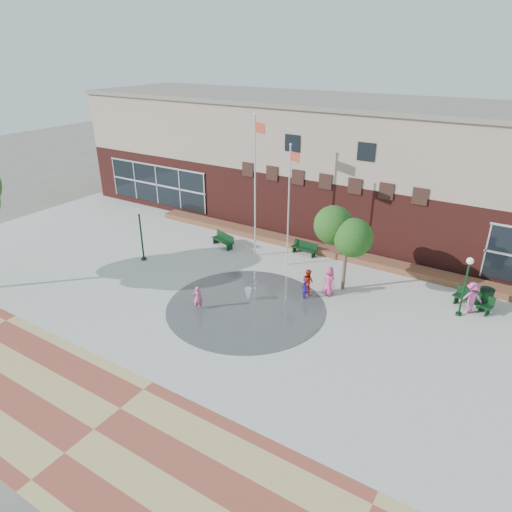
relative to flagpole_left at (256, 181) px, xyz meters
The scene contains 22 objects.
ground 10.58m from the flagpole_left, 70.93° to the right, with size 120.00×120.00×0.00m, color #666056.
plaza_concrete 7.59m from the flagpole_left, 57.60° to the right, with size 46.00×18.00×0.01m, color #A8A8A0.
paver_band 16.85m from the flagpole_left, 79.10° to the right, with size 46.00×6.00×0.01m, color brown.
splash_pad 8.26m from the flagpole_left, 62.30° to the right, with size 8.40×8.40×0.01m, color #383A3D.
library_building 9.22m from the flagpole_left, 70.72° to the left, with size 44.40×10.40×9.20m.
flower_bed 6.53m from the flagpole_left, 42.77° to the left, with size 26.00×1.20×0.40m, color #A42331.
flagpole_left is the anchor object (origin of this frame).
flagpole_right 2.58m from the flagpole_left, ahead, with size 0.86×0.45×7.61m.
lamp_left 7.79m from the flagpole_left, 142.79° to the right, with size 0.37×0.37×3.52m.
lamp_right 13.08m from the flagpole_left, ahead, with size 0.35×0.35×3.26m.
bench_left 5.45m from the flagpole_left, behind, with size 1.97×1.09×0.96m.
bench_mid 5.75m from the flagpole_left, 35.58° to the left, with size 1.77×0.62×0.87m.
bench_right 13.99m from the flagpole_left, ahead, with size 2.06×1.12×1.00m.
trash_can 14.42m from the flagpole_left, ahead, with size 0.73×0.73×1.20m.
tree_mid 6.89m from the flagpole_left, 10.27° to the right, with size 2.83×2.83×4.78m.
water_jet_a 7.77m from the flagpole_left, 61.77° to the right, with size 0.39×0.39×0.75m, color white.
water_jet_b 7.62m from the flagpole_left, 61.33° to the right, with size 0.20×0.20×0.44m, color white.
child_splash 8.55m from the flagpole_left, 81.98° to the right, with size 0.49×0.32×1.35m, color #D5547E.
adult_red 7.23m from the flagpole_left, 28.10° to the right, with size 0.73×0.57×1.50m, color red.
adult_pink 7.78m from the flagpole_left, 19.78° to the right, with size 0.82×0.53×1.67m, color #DF4183.
child_blue 7.68m from the flagpole_left, 32.37° to the right, with size 0.61×0.26×1.05m, color #2D20B7.
person_bench 13.74m from the flagpole_left, ahead, with size 1.11×0.64×1.72m, color #DC4D98.
Camera 1 is at (11.48, -14.29, 12.59)m, focal length 32.00 mm.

